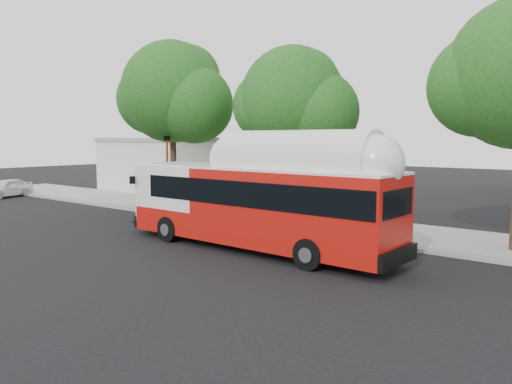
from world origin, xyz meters
The scene contains 10 objects.
ground centered at (0.00, 0.00, 0.00)m, with size 120.00×120.00×0.00m, color black.
sidewalk centered at (0.00, 6.50, 0.07)m, with size 60.00×5.00×0.15m, color gray.
curb_strip centered at (0.00, 3.90, 0.07)m, with size 60.00×0.30×0.15m, color gray.
red_curb_segment centered at (-3.00, 3.90, 0.08)m, with size 10.00×0.32×0.16m, color maroon.
street_tree_left centered at (-8.53, 5.56, 6.60)m, with size 6.67×5.80×9.74m.
street_tree_mid centered at (-0.59, 6.06, 5.91)m, with size 5.75×5.00×8.62m.
low_commercial_bldg centered at (-14.00, 14.00, 2.15)m, with size 16.20×10.20×4.25m.
transit_bus centered at (1.30, 0.36, 1.68)m, with size 12.23×2.84×3.60m.
parked_car centered at (-23.41, 2.47, 0.67)m, with size 3.92×1.58×1.34m, color silver.
signal_pole centered at (-8.06, 4.21, 2.22)m, with size 0.12×0.41×4.33m.
Camera 1 is at (12.83, -14.06, 4.19)m, focal length 35.00 mm.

